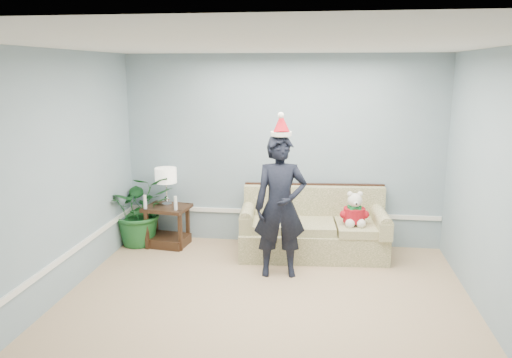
{
  "coord_description": "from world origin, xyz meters",
  "views": [
    {
      "loc": [
        0.58,
        -4.46,
        2.49
      ],
      "look_at": [
        -0.24,
        1.55,
        1.15
      ],
      "focal_mm": 35.0,
      "sensor_mm": 36.0,
      "label": 1
    }
  ],
  "objects_px": {
    "side_table": "(168,230)",
    "teddy_bear": "(354,213)",
    "houseplant": "(140,209)",
    "man": "(280,207)",
    "sofa": "(313,231)",
    "table_lamp": "(166,177)"
  },
  "relations": [
    {
      "from": "side_table",
      "to": "teddy_bear",
      "type": "bearing_deg",
      "value": -4.32
    },
    {
      "from": "side_table",
      "to": "teddy_bear",
      "type": "height_order",
      "value": "teddy_bear"
    },
    {
      "from": "sofa",
      "to": "man",
      "type": "height_order",
      "value": "man"
    },
    {
      "from": "table_lamp",
      "to": "sofa",
      "type": "bearing_deg",
      "value": -2.7
    },
    {
      "from": "side_table",
      "to": "houseplant",
      "type": "bearing_deg",
      "value": 179.57
    },
    {
      "from": "houseplant",
      "to": "man",
      "type": "xyz_separation_m",
      "value": [
        2.09,
        -0.82,
        0.35
      ]
    },
    {
      "from": "side_table",
      "to": "man",
      "type": "bearing_deg",
      "value": -25.85
    },
    {
      "from": "table_lamp",
      "to": "houseplant",
      "type": "xyz_separation_m",
      "value": [
        -0.38,
        -0.05,
        -0.47
      ]
    },
    {
      "from": "table_lamp",
      "to": "man",
      "type": "distance_m",
      "value": 1.92
    },
    {
      "from": "houseplant",
      "to": "man",
      "type": "relative_size",
      "value": 0.6
    },
    {
      "from": "sofa",
      "to": "houseplant",
      "type": "distance_m",
      "value": 2.48
    },
    {
      "from": "table_lamp",
      "to": "side_table",
      "type": "bearing_deg",
      "value": -73.81
    },
    {
      "from": "table_lamp",
      "to": "teddy_bear",
      "type": "height_order",
      "value": "table_lamp"
    },
    {
      "from": "houseplant",
      "to": "sofa",
      "type": "bearing_deg",
      "value": -1.06
    },
    {
      "from": "side_table",
      "to": "sofa",
      "type": "bearing_deg",
      "value": -1.18
    },
    {
      "from": "side_table",
      "to": "teddy_bear",
      "type": "xyz_separation_m",
      "value": [
        2.61,
        -0.2,
        0.42
      ]
    },
    {
      "from": "side_table",
      "to": "teddy_bear",
      "type": "relative_size",
      "value": 1.44
    },
    {
      "from": "sofa",
      "to": "table_lamp",
      "type": "distance_m",
      "value": 2.19
    },
    {
      "from": "table_lamp",
      "to": "houseplant",
      "type": "bearing_deg",
      "value": -172.15
    },
    {
      "from": "houseplant",
      "to": "teddy_bear",
      "type": "relative_size",
      "value": 2.26
    },
    {
      "from": "houseplant",
      "to": "man",
      "type": "height_order",
      "value": "man"
    },
    {
      "from": "side_table",
      "to": "houseplant",
      "type": "distance_m",
      "value": 0.5
    }
  ]
}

